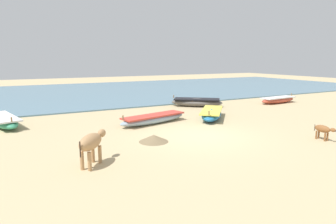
{
  "coord_description": "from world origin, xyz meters",
  "views": [
    {
      "loc": [
        -6.45,
        -9.59,
        3.12
      ],
      "look_at": [
        -0.17,
        2.47,
        0.6
      ],
      "focal_mm": 30.81,
      "sensor_mm": 36.0,
      "label": 1
    }
  ],
  "objects_px": {
    "fishing_boat_0": "(154,119)",
    "fishing_boat_4": "(197,102)",
    "fishing_boat_5": "(212,114)",
    "calf_near_brown": "(323,129)",
    "fishing_boat_3": "(278,100)",
    "fishing_boat_1": "(3,121)",
    "cow_adult_tan": "(91,143)"
  },
  "relations": [
    {
      "from": "fishing_boat_0",
      "to": "fishing_boat_4",
      "type": "height_order",
      "value": "fishing_boat_4"
    },
    {
      "from": "fishing_boat_5",
      "to": "calf_near_brown",
      "type": "bearing_deg",
      "value": 55.77
    },
    {
      "from": "fishing_boat_3",
      "to": "calf_near_brown",
      "type": "xyz_separation_m",
      "value": [
        -6.03,
        -7.59,
        0.18
      ]
    },
    {
      "from": "fishing_boat_1",
      "to": "fishing_boat_4",
      "type": "relative_size",
      "value": 1.11
    },
    {
      "from": "fishing_boat_0",
      "to": "fishing_boat_3",
      "type": "bearing_deg",
      "value": 176.62
    },
    {
      "from": "fishing_boat_4",
      "to": "cow_adult_tan",
      "type": "bearing_deg",
      "value": 78.49
    },
    {
      "from": "fishing_boat_4",
      "to": "fishing_boat_0",
      "type": "bearing_deg",
      "value": 72.43
    },
    {
      "from": "fishing_boat_0",
      "to": "cow_adult_tan",
      "type": "distance_m",
      "value": 5.9
    },
    {
      "from": "fishing_boat_0",
      "to": "calf_near_brown",
      "type": "height_order",
      "value": "fishing_boat_0"
    },
    {
      "from": "fishing_boat_4",
      "to": "calf_near_brown",
      "type": "bearing_deg",
      "value": 126.59
    },
    {
      "from": "fishing_boat_3",
      "to": "cow_adult_tan",
      "type": "distance_m",
      "value": 15.88
    },
    {
      "from": "fishing_boat_3",
      "to": "fishing_boat_5",
      "type": "height_order",
      "value": "fishing_boat_5"
    },
    {
      "from": "fishing_boat_0",
      "to": "fishing_boat_1",
      "type": "height_order",
      "value": "fishing_boat_1"
    },
    {
      "from": "fishing_boat_3",
      "to": "fishing_boat_4",
      "type": "xyz_separation_m",
      "value": [
        -5.95,
        1.45,
        0.05
      ]
    },
    {
      "from": "fishing_boat_4",
      "to": "fishing_boat_1",
      "type": "bearing_deg",
      "value": 39.89
    },
    {
      "from": "fishing_boat_3",
      "to": "fishing_boat_1",
      "type": "bearing_deg",
      "value": 173.02
    },
    {
      "from": "fishing_boat_0",
      "to": "calf_near_brown",
      "type": "xyz_separation_m",
      "value": [
        4.6,
        -5.72,
        0.19
      ]
    },
    {
      "from": "fishing_boat_3",
      "to": "fishing_boat_0",
      "type": "bearing_deg",
      "value": -174.0
    },
    {
      "from": "fishing_boat_1",
      "to": "calf_near_brown",
      "type": "distance_m",
      "value": 13.99
    },
    {
      "from": "fishing_boat_1",
      "to": "fishing_boat_5",
      "type": "relative_size",
      "value": 1.19
    },
    {
      "from": "fishing_boat_0",
      "to": "fishing_boat_5",
      "type": "relative_size",
      "value": 1.25
    },
    {
      "from": "fishing_boat_5",
      "to": "cow_adult_tan",
      "type": "bearing_deg",
      "value": -20.22
    },
    {
      "from": "fishing_boat_3",
      "to": "fishing_boat_5",
      "type": "bearing_deg",
      "value": -167.15
    },
    {
      "from": "fishing_boat_5",
      "to": "fishing_boat_0",
      "type": "bearing_deg",
      "value": -55.77
    },
    {
      "from": "fishing_boat_1",
      "to": "fishing_boat_0",
      "type": "bearing_deg",
      "value": 52.6
    },
    {
      "from": "fishing_boat_1",
      "to": "fishing_boat_3",
      "type": "xyz_separation_m",
      "value": [
        17.16,
        -0.9,
        -0.02
      ]
    },
    {
      "from": "fishing_boat_1",
      "to": "cow_adult_tan",
      "type": "height_order",
      "value": "cow_adult_tan"
    },
    {
      "from": "fishing_boat_5",
      "to": "fishing_boat_1",
      "type": "bearing_deg",
      "value": -66.95
    },
    {
      "from": "fishing_boat_0",
      "to": "fishing_boat_3",
      "type": "relative_size",
      "value": 1.19
    },
    {
      "from": "cow_adult_tan",
      "to": "fishing_boat_5",
      "type": "bearing_deg",
      "value": -19.86
    },
    {
      "from": "fishing_boat_0",
      "to": "fishing_boat_4",
      "type": "relative_size",
      "value": 1.16
    },
    {
      "from": "fishing_boat_1",
      "to": "calf_near_brown",
      "type": "height_order",
      "value": "fishing_boat_1"
    }
  ]
}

